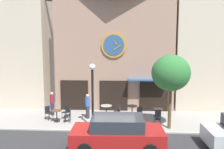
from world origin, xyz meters
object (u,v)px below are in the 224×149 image
Objects in this scene: cafe_table_center_left at (158,112)px; cafe_chair_curbside at (139,112)px; street_lamp at (93,96)px; street_tree at (171,73)px; cafe_table_rightmost at (132,109)px; pedestrian_maroon at (52,103)px; parked_car_red at (117,133)px; cafe_table_center at (57,114)px; cafe_chair_near_lamp at (158,115)px; pedestrian_blue at (88,106)px; cafe_chair_facing_street at (66,111)px; cafe_chair_corner at (118,109)px; cafe_chair_facing_wall at (48,112)px; cafe_chair_near_tree at (69,114)px; cafe_table_center_right at (106,108)px.

cafe_chair_curbside is (-1.29, -0.24, 0.06)m from cafe_table_center_left.
street_tree is at bearing 2.14° from street_lamp.
pedestrian_maroon is (-5.65, -0.01, 0.31)m from cafe_table_rightmost.
parked_car_red is at bearing -119.86° from cafe_table_center_left.
parked_car_red is (1.56, -2.65, -1.19)m from street_lamp.
cafe_chair_curbside is (5.33, 0.64, 0.02)m from cafe_table_center.
cafe_chair_near_lamp is 0.21× the size of parked_car_red.
cafe_chair_near_lamp is at bearing 124.56° from street_tree.
pedestrian_blue is 0.38× the size of parked_car_red.
cafe_chair_facing_street is (-6.16, -0.21, 0.06)m from cafe_table_center_left.
cafe_chair_corner is at bearing 155.42° from cafe_chair_near_lamp.
cafe_chair_corner is 4.72m from cafe_chair_facing_wall.
cafe_chair_near_tree is (-1.69, 0.88, -1.42)m from street_lamp.
cafe_table_rightmost is at bearing 10.47° from pedestrian_blue.
cafe_table_center_right is (-3.93, 2.10, -2.72)m from street_tree.
cafe_chair_facing_street is 1.47m from pedestrian_blue.
street_tree is 7.28m from cafe_chair_facing_street.
cafe_table_center_left is at bearing -7.12° from cafe_table_center_right.
street_lamp is at bearing -22.81° from cafe_chair_facing_wall.
cafe_chair_facing_wall is (-7.31, -0.49, 0.06)m from cafe_table_center_left.
cafe_table_center_left is at bearing 7.61° from cafe_table_center.
cafe_chair_curbside and cafe_chair_corner have the same top height.
cafe_table_center_left is 0.80× the size of cafe_chair_facing_wall.
cafe_chair_near_tree is at bearing 173.49° from street_tree.
street_tree is at bearing -15.25° from pedestrian_maroon.
cafe_table_rightmost is 5.03m from parked_car_red.
street_lamp is 4.26× the size of cafe_chair_corner.
cafe_table_center is 3.38m from cafe_table_center_right.
cafe_chair_near_lamp reaches higher than cafe_table_center_right.
cafe_chair_near_lamp is at bearing 1.13° from cafe_chair_near_tree.
cafe_table_center_right is at bearing 13.79° from cafe_chair_facing_street.
cafe_chair_near_lamp is 4.38m from parked_car_red.
cafe_chair_facing_wall reaches higher than cafe_table_rightmost.
cafe_chair_corner is at bearing 173.30° from cafe_table_center_left.
cafe_table_center_right is at bearing 23.24° from pedestrian_blue.
cafe_chair_facing_wall is (-5.60, -0.96, -0.03)m from cafe_table_rightmost.
cafe_chair_facing_wall is at bearing 177.22° from cafe_chair_near_lamp.
cafe_chair_near_tree is at bearing -141.35° from pedestrian_blue.
cafe_chair_facing_street is 1.19m from cafe_chair_facing_wall.
street_tree is 2.62× the size of pedestrian_blue.
pedestrian_maroon is at bearing 164.75° from street_tree.
parked_car_red is (-2.98, -2.82, -2.53)m from street_tree.
pedestrian_maroon reaches higher than cafe_table_center_left.
street_tree is 3.54m from cafe_chair_curbside.
cafe_chair_near_lamp and cafe_chair_facing_wall have the same top height.
cafe_chair_facing_wall reaches higher than cafe_table_center_left.
cafe_table_center_right is 0.88× the size of cafe_chair_facing_street.
cafe_table_center reaches higher than cafe_table_center_left.
pedestrian_blue is at bearing 170.70° from cafe_chair_near_lamp.
cafe_chair_corner is at bearing 9.77° from cafe_chair_facing_wall.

